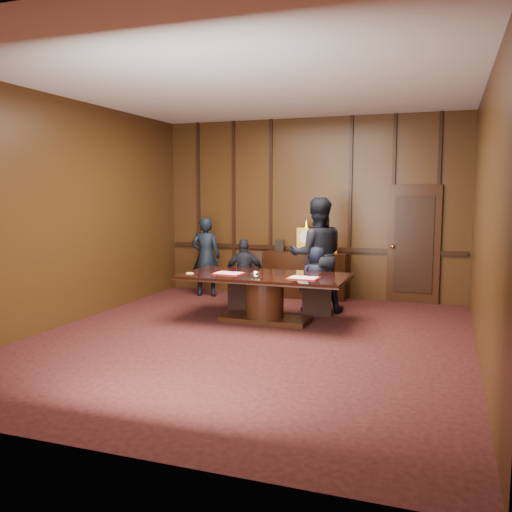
% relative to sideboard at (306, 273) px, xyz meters
% --- Properties ---
extents(room, '(7.00, 7.04, 3.50)m').
position_rel_sideboard_xyz_m(room, '(0.07, -3.12, 1.24)').
color(room, black).
rests_on(room, ground).
extents(sideboard, '(1.60, 0.45, 1.54)m').
position_rel_sideboard_xyz_m(sideboard, '(0.00, 0.00, 0.00)').
color(sideboard, black).
rests_on(sideboard, ground).
extents(conference_table, '(2.62, 1.32, 0.76)m').
position_rel_sideboard_xyz_m(conference_table, '(-0.12, -2.16, 0.02)').
color(conference_table, black).
rests_on(conference_table, ground).
extents(folder_left, '(0.48, 0.36, 0.02)m').
position_rel_sideboard_xyz_m(folder_left, '(-0.70, -2.28, 0.28)').
color(folder_left, '#AC0F13').
rests_on(folder_left, conference_table).
extents(folder_right, '(0.48, 0.36, 0.02)m').
position_rel_sideboard_xyz_m(folder_right, '(0.55, -2.33, 0.28)').
color(folder_right, '#AC0F13').
rests_on(folder_right, conference_table).
extents(inkstand, '(0.20, 0.14, 0.12)m').
position_rel_sideboard_xyz_m(inkstand, '(-0.12, -2.61, 0.33)').
color(inkstand, white).
rests_on(inkstand, conference_table).
extents(notepad, '(0.10, 0.07, 0.01)m').
position_rel_sideboard_xyz_m(notepad, '(-1.29, -2.47, 0.28)').
color(notepad, '#F1E076').
rests_on(notepad, conference_table).
extents(chair_left, '(0.51, 0.51, 0.99)m').
position_rel_sideboard_xyz_m(chair_left, '(-0.77, -1.28, -0.19)').
color(chair_left, black).
rests_on(chair_left, ground).
extents(chair_right, '(0.57, 0.57, 0.99)m').
position_rel_sideboard_xyz_m(chair_right, '(0.52, -1.28, -0.19)').
color(chair_right, black).
rests_on(chair_right, ground).
extents(signatory_left, '(0.79, 0.52, 1.25)m').
position_rel_sideboard_xyz_m(signatory_left, '(-0.77, -1.36, 0.14)').
color(signatory_left, black).
rests_on(signatory_left, ground).
extents(signatory_right, '(0.66, 0.54, 1.17)m').
position_rel_sideboard_xyz_m(signatory_right, '(0.53, -1.36, 0.10)').
color(signatory_right, black).
rests_on(signatory_right, ground).
extents(witness_left, '(0.64, 0.49, 1.58)m').
position_rel_sideboard_xyz_m(witness_left, '(-1.92, -0.49, 0.30)').
color(witness_left, black).
rests_on(witness_left, ground).
extents(witness_right, '(1.15, 1.02, 1.97)m').
position_rel_sideboard_xyz_m(witness_right, '(0.48, -1.15, 0.50)').
color(witness_right, black).
rests_on(witness_right, ground).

